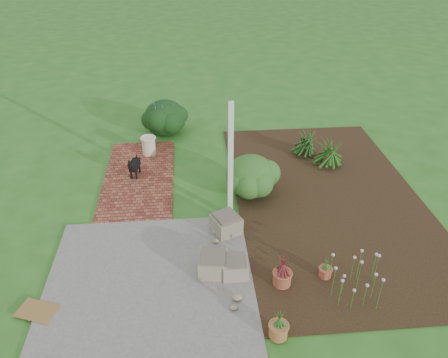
{
  "coord_description": "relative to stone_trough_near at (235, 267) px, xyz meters",
  "views": [
    {
      "loc": [
        -0.46,
        -7.15,
        5.44
      ],
      "look_at": [
        0.2,
        0.4,
        0.7
      ],
      "focal_mm": 35.0,
      "sensor_mm": 36.0,
      "label": 1
    }
  ],
  "objects": [
    {
      "name": "stone_trough_mid",
      "position": [
        -0.38,
        0.09,
        0.02
      ],
      "size": [
        0.55,
        0.55,
        0.33
      ],
      "primitive_type": "cube",
      "rotation": [
        0.0,
        0.0,
        -0.11
      ],
      "color": "gray",
      "rests_on": "concrete_patio"
    },
    {
      "name": "stone_trough_far",
      "position": [
        -0.05,
        1.19,
        0.02
      ],
      "size": [
        0.66,
        0.66,
        0.33
      ],
      "primitive_type": "cube",
      "rotation": [
        0.0,
        0.0,
        0.43
      ],
      "color": "gray",
      "rests_on": "concrete_patio"
    },
    {
      "name": "purple_flowering_bush",
      "position": [
        -1.34,
        5.75,
        0.31
      ],
      "size": [
        1.53,
        1.53,
        0.99
      ],
      "primitive_type": "ellipsoid",
      "rotation": [
        0.0,
        0.0,
        0.4
      ],
      "color": "black",
      "rests_on": "ground"
    },
    {
      "name": "stone_trough_near",
      "position": [
        0.0,
        0.0,
        0.0
      ],
      "size": [
        0.44,
        0.44,
        0.29
      ],
      "primitive_type": "cube",
      "rotation": [
        0.0,
        0.0,
        -0.03
      ],
      "color": "gray",
      "rests_on": "concrete_patio"
    },
    {
      "name": "pink_flower_patch",
      "position": [
        1.93,
        -0.64,
        0.17
      ],
      "size": [
        1.02,
        1.02,
        0.65
      ],
      "primitive_type": null,
      "rotation": [
        0.0,
        0.0,
        0.01
      ],
      "color": "#113D0F",
      "rests_on": "garden_bed"
    },
    {
      "name": "coir_doormat",
      "position": [
        -3.2,
        -0.55,
        -0.14
      ],
      "size": [
        0.7,
        0.58,
        0.02
      ],
      "primitive_type": "cube",
      "rotation": [
        0.0,
        0.0,
        -0.36
      ],
      "color": "brown",
      "rests_on": "concrete_patio"
    },
    {
      "name": "agapanthus_clump_front",
      "position": [
        2.25,
        4.18,
        0.23
      ],
      "size": [
        1.0,
        1.0,
        0.77
      ],
      "primitive_type": null,
      "rotation": [
        0.0,
        0.0,
        -0.17
      ],
      "color": "#163E12",
      "rests_on": "garden_bed"
    },
    {
      "name": "black_dog",
      "position": [
        -2.0,
        3.4,
        0.16
      ],
      "size": [
        0.25,
        0.59,
        0.51
      ],
      "rotation": [
        0.0,
        0.0,
        -0.18
      ],
      "color": "black",
      "rests_on": "brick_path"
    },
    {
      "name": "veranda_post",
      "position": [
        0.08,
        1.75,
        1.07
      ],
      "size": [
        0.1,
        0.1,
        2.5
      ],
      "primitive_type": "cube",
      "color": "white",
      "rests_on": "ground"
    },
    {
      "name": "terracotta_pot_small_right",
      "position": [
        0.49,
        -1.33,
        -0.04
      ],
      "size": [
        0.31,
        0.31,
        0.24
      ],
      "primitive_type": "cylinder",
      "rotation": [
        0.0,
        0.0,
        -0.13
      ],
      "color": "#A36437",
      "rests_on": "garden_bed"
    },
    {
      "name": "evergreen_shrub",
      "position": [
        0.61,
        2.49,
        0.31
      ],
      "size": [
        1.21,
        1.21,
        0.92
      ],
      "primitive_type": "ellipsoid",
      "rotation": [
        0.0,
        0.0,
        -0.12
      ],
      "color": "#12411A",
      "rests_on": "garden_bed"
    },
    {
      "name": "brick_path",
      "position": [
        -1.92,
        3.4,
        -0.16
      ],
      "size": [
        1.6,
        3.5,
        0.04
      ],
      "primitive_type": "cube",
      "color": "maroon",
      "rests_on": "ground"
    },
    {
      "name": "garden_bed",
      "position": [
        2.28,
        2.15,
        -0.17
      ],
      "size": [
        4.0,
        7.0,
        0.03
      ],
      "primitive_type": "cube",
      "color": "black",
      "rests_on": "ground"
    },
    {
      "name": "ground",
      "position": [
        -0.22,
        1.65,
        -0.18
      ],
      "size": [
        80.0,
        80.0,
        0.0
      ],
      "primitive_type": "plane",
      "color": "#2A6620",
      "rests_on": "ground"
    },
    {
      "name": "cream_ceramic_urn",
      "position": [
        -1.73,
        4.5,
        0.08
      ],
      "size": [
        0.4,
        0.4,
        0.46
      ],
      "primitive_type": "cylinder",
      "rotation": [
        0.0,
        0.0,
        0.18
      ],
      "color": "beige",
      "rests_on": "brick_path"
    },
    {
      "name": "terracotta_pot_small_left",
      "position": [
        1.53,
        -0.18,
        -0.06
      ],
      "size": [
        0.24,
        0.24,
        0.18
      ],
      "primitive_type": "cylinder",
      "rotation": [
        0.0,
        0.0,
        -0.1
      ],
      "color": "#B2543C",
      "rests_on": "garden_bed"
    },
    {
      "name": "concrete_patio",
      "position": [
        -1.47,
        -0.1,
        -0.16
      ],
      "size": [
        3.5,
        3.5,
        0.04
      ],
      "primitive_type": "cube",
      "color": "slate",
      "rests_on": "ground"
    },
    {
      "name": "agapanthus_clump_back",
      "position": [
        2.66,
        3.54,
        0.26
      ],
      "size": [
        1.18,
        1.18,
        0.84
      ],
      "primitive_type": null,
      "rotation": [
        0.0,
        0.0,
        -0.34
      ],
      "color": "#17420B",
      "rests_on": "garden_bed"
    },
    {
      "name": "terracotta_pot_bronze",
      "position": [
        0.76,
        -0.29,
        -0.03
      ],
      "size": [
        0.35,
        0.35,
        0.25
      ],
      "primitive_type": "cylinder",
      "rotation": [
        0.0,
        0.0,
        -0.14
      ],
      "color": "#9D5135",
      "rests_on": "garden_bed"
    }
  ]
}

